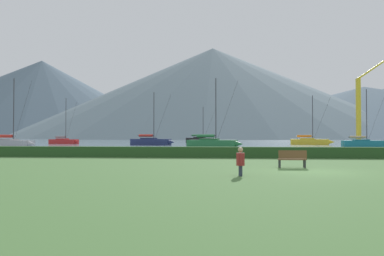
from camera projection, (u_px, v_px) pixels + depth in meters
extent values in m
plane|color=#477038|center=(312.00, 172.00, 17.48)|extent=(1000.00, 1000.00, 0.00)
cube|color=gray|center=(233.00, 140.00, 153.96)|extent=(320.00, 246.00, 0.00)
cube|color=#284C23|center=(278.00, 152.00, 28.44)|extent=(80.00, 1.20, 0.85)
cube|color=#9E9EA3|center=(10.00, 144.00, 52.42)|extent=(7.31, 4.03, 1.09)
cone|color=#9E9EA3|center=(32.00, 144.00, 51.11)|extent=(1.38, 1.19, 0.93)
cube|color=gray|center=(8.00, 141.00, 52.56)|extent=(2.91, 2.25, 0.69)
cylinder|color=#333338|center=(14.00, 111.00, 52.32)|extent=(0.14, 0.14, 9.53)
cylinder|color=#333338|center=(5.00, 136.00, 52.76)|extent=(3.05, 0.89, 0.12)
cylinder|color=red|center=(5.00, 136.00, 52.76)|extent=(2.68, 1.08, 0.44)
cylinder|color=#333338|center=(23.00, 112.00, 51.78)|extent=(3.20, 0.85, 9.06)
cube|color=black|center=(201.00, 140.00, 95.55)|extent=(8.04, 4.67, 1.20)
cone|color=black|center=(216.00, 140.00, 93.97)|extent=(1.54, 1.35, 1.02)
cube|color=black|center=(199.00, 138.00, 95.72)|extent=(3.23, 2.56, 0.76)
cylinder|color=#333338|center=(203.00, 123.00, 95.41)|extent=(0.15, 0.15, 8.79)
cylinder|color=#333338|center=(197.00, 135.00, 95.97)|extent=(3.32, 1.10, 0.13)
cylinder|color=#2D7542|center=(197.00, 135.00, 95.97)|extent=(2.93, 1.29, 0.48)
cylinder|color=#333338|center=(210.00, 124.00, 94.75)|extent=(3.48, 1.06, 8.36)
cube|color=#19707A|center=(363.00, 144.00, 57.17)|extent=(6.39, 2.57, 0.98)
cube|color=#16646E|center=(361.00, 141.00, 57.23)|extent=(2.42, 1.66, 0.63)
cylinder|color=#333338|center=(367.00, 116.00, 57.18)|extent=(0.13, 0.13, 8.63)
cylinder|color=#333338|center=(357.00, 137.00, 57.33)|extent=(2.82, 0.30, 0.11)
cylinder|color=tan|center=(357.00, 137.00, 57.33)|extent=(2.42, 0.56, 0.39)
cylinder|color=#333338|center=(377.00, 117.00, 56.95)|extent=(2.97, 0.23, 8.21)
cube|color=gold|center=(310.00, 142.00, 69.91)|extent=(7.35, 4.17, 1.09)
cone|color=gold|center=(331.00, 142.00, 68.52)|extent=(1.40, 1.22, 0.93)
cube|color=gold|center=(307.00, 140.00, 70.06)|extent=(2.94, 2.30, 0.70)
cylinder|color=#333338|center=(313.00, 118.00, 69.80)|extent=(0.14, 0.14, 9.00)
cylinder|color=#333338|center=(304.00, 136.00, 70.28)|extent=(3.05, 0.96, 0.12)
cylinder|color=orange|center=(304.00, 136.00, 70.28)|extent=(2.68, 1.14, 0.44)
cylinder|color=#333338|center=(322.00, 120.00, 69.22)|extent=(3.20, 0.92, 8.56)
cube|color=red|center=(64.00, 142.00, 77.21)|extent=(6.54, 3.58, 0.98)
cone|color=red|center=(78.00, 142.00, 76.06)|extent=(1.23, 1.06, 0.83)
cube|color=#A52020|center=(62.00, 140.00, 77.33)|extent=(2.60, 2.01, 0.62)
cylinder|color=#333338|center=(66.00, 120.00, 77.14)|extent=(0.12, 0.12, 9.30)
cylinder|color=#333338|center=(60.00, 137.00, 77.51)|extent=(2.74, 0.78, 0.11)
cylinder|color=gray|center=(60.00, 137.00, 77.51)|extent=(2.40, 0.96, 0.39)
cylinder|color=#333338|center=(72.00, 121.00, 76.66)|extent=(2.87, 0.74, 8.84)
cube|color=navy|center=(151.00, 142.00, 67.13)|extent=(7.70, 4.20, 1.15)
cone|color=navy|center=(172.00, 142.00, 65.79)|extent=(1.45, 1.25, 0.98)
cube|color=#1B2449|center=(149.00, 140.00, 67.27)|extent=(3.06, 2.36, 0.73)
cylinder|color=#333338|center=(154.00, 117.00, 67.03)|extent=(0.15, 0.15, 9.20)
cylinder|color=#333338|center=(146.00, 136.00, 67.48)|extent=(3.22, 0.91, 0.13)
cylinder|color=red|center=(146.00, 136.00, 67.48)|extent=(2.83, 1.12, 0.46)
cylinder|color=#333338|center=(162.00, 118.00, 66.47)|extent=(3.38, 0.87, 8.75)
cube|color=#236B38|center=(212.00, 144.00, 53.11)|extent=(7.56, 4.43, 1.12)
cone|color=#236B38|center=(239.00, 144.00, 51.59)|extent=(1.45, 1.27, 0.96)
cube|color=#206032|center=(209.00, 141.00, 53.27)|extent=(3.04, 2.42, 0.72)
cylinder|color=#333338|center=(216.00, 111.00, 52.99)|extent=(0.14, 0.14, 9.64)
cylinder|color=#333338|center=(206.00, 136.00, 53.50)|extent=(3.12, 1.06, 0.12)
cylinder|color=#2D7542|center=(206.00, 136.00, 53.50)|extent=(2.75, 1.23, 0.45)
cylinder|color=#333338|center=(227.00, 112.00, 52.35)|extent=(3.26, 1.02, 9.16)
cube|color=brown|center=(292.00, 159.00, 19.69)|extent=(1.50, 0.45, 0.06)
cube|color=brown|center=(293.00, 155.00, 19.51)|extent=(1.50, 0.13, 0.45)
cylinder|color=#333338|center=(304.00, 163.00, 19.79)|extent=(0.08, 0.08, 0.45)
cylinder|color=#333338|center=(279.00, 163.00, 19.91)|extent=(0.08, 0.08, 0.45)
cylinder|color=#333338|center=(305.00, 164.00, 19.46)|extent=(0.08, 0.08, 0.45)
cylinder|color=#333338|center=(280.00, 164.00, 19.58)|extent=(0.08, 0.08, 0.45)
cylinder|color=#2D3347|center=(241.00, 171.00, 15.50)|extent=(0.14, 0.14, 0.45)
cylinder|color=#2D3347|center=(240.00, 171.00, 15.68)|extent=(0.14, 0.14, 0.45)
cylinder|color=maroon|center=(240.00, 159.00, 15.60)|extent=(0.36, 0.36, 0.55)
cylinder|color=maroon|center=(241.00, 159.00, 15.36)|extent=(0.09, 0.09, 0.49)
cylinder|color=maroon|center=(240.00, 158.00, 15.84)|extent=(0.09, 0.09, 0.49)
sphere|color=tan|center=(240.00, 150.00, 15.61)|extent=(0.22, 0.22, 0.22)
cube|color=#333338|center=(359.00, 142.00, 76.67)|extent=(2.00, 2.00, 0.80)
cube|color=gold|center=(358.00, 109.00, 76.82)|extent=(0.80, 0.80, 13.19)
cube|color=gold|center=(371.00, 70.00, 76.78)|extent=(5.57, 0.36, 3.96)
cone|color=slate|center=(213.00, 93.00, 304.64)|extent=(318.25, 318.25, 76.10)
cone|color=#425666|center=(364.00, 112.00, 309.87)|extent=(347.56, 347.56, 44.13)
cone|color=#4C6070|center=(42.00, 99.00, 389.48)|extent=(312.49, 312.49, 83.30)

